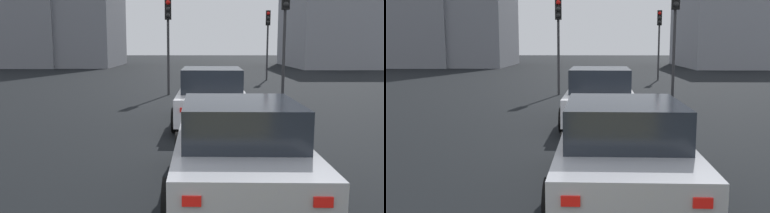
# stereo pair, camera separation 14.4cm
# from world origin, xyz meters

# --- Properties ---
(car_white_left_lead) EXTENTS (4.70, 2.17, 1.59)m
(car_white_left_lead) POSITION_xyz_m (10.26, -1.50, 0.76)
(car_white_left_lead) COLOR silver
(car_white_left_lead) RESTS_ON ground_plane
(car_silver_left_second) EXTENTS (4.34, 2.13, 1.44)m
(car_silver_left_second) POSITION_xyz_m (4.55, -1.68, 0.70)
(car_silver_left_second) COLOR #A8AAB2
(car_silver_left_second) RESTS_ON ground_plane
(traffic_light_near_left) EXTENTS (0.33, 0.30, 4.27)m
(traffic_light_near_left) POSITION_xyz_m (24.42, -5.54, 3.06)
(traffic_light_near_left) COLOR #2D2D30
(traffic_light_near_left) RESTS_ON ground_plane
(traffic_light_near_right) EXTENTS (0.32, 0.29, 4.40)m
(traffic_light_near_right) POSITION_xyz_m (14.08, -4.37, 3.15)
(traffic_light_near_right) COLOR #2D2D30
(traffic_light_near_right) RESTS_ON ground_plane
(traffic_light_far_left) EXTENTS (0.32, 0.30, 4.19)m
(traffic_light_far_left) POSITION_xyz_m (16.77, 0.13, 3.01)
(traffic_light_far_left) COLOR #2D2D30
(traffic_light_far_left) RESTS_ON ground_plane
(building_facade_left) EXTENTS (12.07, 7.11, 10.26)m
(building_facade_left) POSITION_xyz_m (40.12, -14.00, 5.13)
(building_facade_left) COLOR gray
(building_facade_left) RESTS_ON ground_plane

